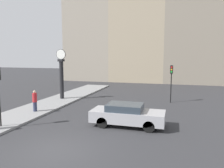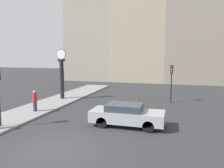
{
  "view_description": "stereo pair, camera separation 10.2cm",
  "coord_description": "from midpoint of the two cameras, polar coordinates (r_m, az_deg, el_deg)",
  "views": [
    {
      "loc": [
        5.09,
        -8.34,
        4.27
      ],
      "look_at": [
        0.14,
        8.76,
        1.99
      ],
      "focal_mm": 35.0,
      "sensor_mm": 36.0,
      "label": 1
    },
    {
      "loc": [
        5.19,
        -8.32,
        4.27
      ],
      "look_at": [
        0.14,
        8.76,
        1.99
      ],
      "focal_mm": 35.0,
      "sensor_mm": 36.0,
      "label": 2
    }
  ],
  "objects": [
    {
      "name": "pedestrian_red_top",
      "position": [
        17.42,
        -19.68,
        -4.17
      ],
      "size": [
        0.33,
        0.33,
        1.59
      ],
      "color": "#2D334C",
      "rests_on": "sidewalk_corner"
    },
    {
      "name": "ground_plane",
      "position": [
        10.68,
        -14.82,
        -16.51
      ],
      "size": [
        120.0,
        120.0,
        0.0
      ],
      "primitive_type": "plane",
      "color": "#2D2D30"
    },
    {
      "name": "building_row",
      "position": [
        37.21,
        7.4,
        12.87
      ],
      "size": [
        27.26,
        5.0,
        18.17
      ],
      "color": "gray",
      "rests_on": "ground_plane"
    },
    {
      "name": "sidewalk_corner",
      "position": [
        21.17,
        -14.39,
        -4.37
      ],
      "size": [
        3.23,
        22.98,
        0.14
      ],
      "primitive_type": "cube",
      "color": "gray",
      "rests_on": "ground_plane"
    },
    {
      "name": "traffic_light_far",
      "position": [
        20.58,
        15.11,
        2.06
      ],
      "size": [
        0.26,
        0.24,
        3.44
      ],
      "color": "black",
      "rests_on": "ground_plane"
    },
    {
      "name": "sedan_car",
      "position": [
        13.49,
        3.77,
        -7.98
      ],
      "size": [
        4.45,
        1.78,
        1.37
      ],
      "color": "#9E9EA3",
      "rests_on": "ground_plane"
    },
    {
      "name": "street_clock",
      "position": [
        21.75,
        -13.19,
        2.25
      ],
      "size": [
        0.98,
        0.49,
        4.79
      ],
      "color": "black",
      "rests_on": "sidewalk_corner"
    }
  ]
}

